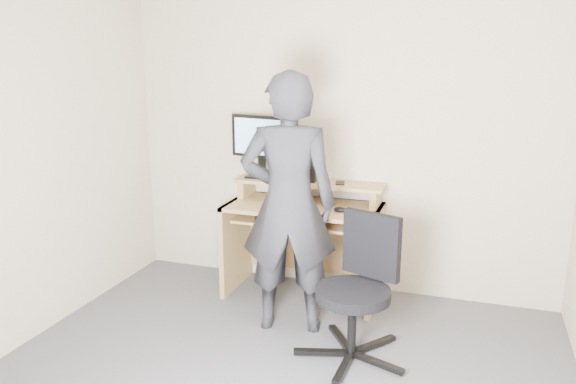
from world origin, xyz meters
The scene contains 12 objects.
back_wall centered at (0.00, 1.75, 1.25)m, with size 3.50×0.02×2.50m, color beige.
desk centered at (-0.20, 1.53, 0.55)m, with size 1.20×0.60×0.91m.
monitor centered at (-0.61, 1.60, 1.22)m, with size 0.53×0.15×0.51m.
external_drive centered at (-0.18, 1.60, 1.01)m, with size 0.07×0.13×0.20m, color black.
travel_mug centered at (-0.22, 1.60, 1.00)m, with size 0.08×0.08×0.19m, color #B4B4B9.
smartphone centered at (0.06, 1.60, 0.92)m, with size 0.07×0.13×0.01m, color black.
charger centered at (-0.53, 1.51, 0.93)m, with size 0.04×0.04×0.04m, color black.
headphones centered at (-0.34, 1.66, 0.92)m, with size 0.16×0.16×0.02m, color silver.
keyboard centered at (-0.32, 1.36, 0.67)m, with size 0.46×0.18×0.03m, color black.
mouse centered at (0.12, 1.35, 0.77)m, with size 0.10×0.06×0.04m, color black.
office_chair centered at (0.41, 0.67, 0.49)m, with size 0.72×0.69×0.90m.
person centered at (-0.14, 0.90, 0.90)m, with size 0.66×0.43×1.80m, color black.
Camera 1 is at (1.03, -2.59, 1.90)m, focal length 35.00 mm.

